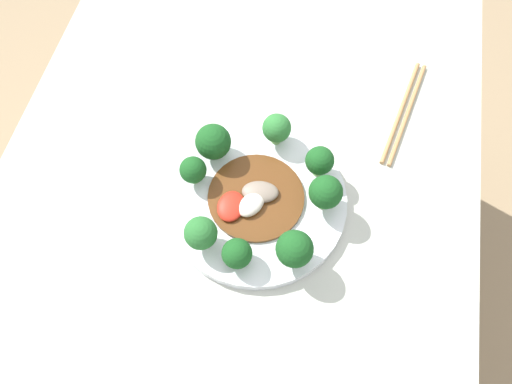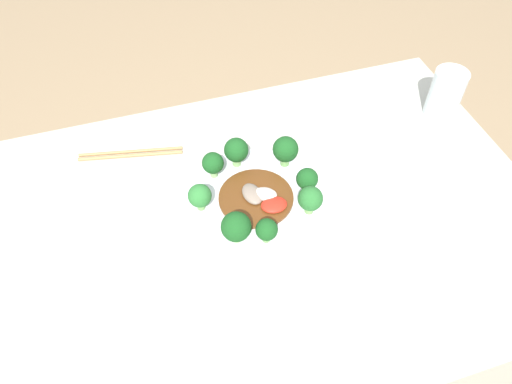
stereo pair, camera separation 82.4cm
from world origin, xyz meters
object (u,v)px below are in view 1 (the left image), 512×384
object	(u,v)px
broccoli_southwest	(213,142)
stirfry_center	(253,198)
broccoli_northwest	(320,161)
plate	(256,200)
broccoli_southeast	(201,233)
broccoli_south	(193,170)
chopsticks	(404,112)
broccoli_north	(326,193)
broccoli_west	(277,129)
broccoli_east	(237,254)
broccoli_northeast	(295,249)

from	to	relation	value
broccoli_southwest	stirfry_center	bearing A→B (deg)	48.56
broccoli_southwest	broccoli_northwest	bearing A→B (deg)	90.22
plate	stirfry_center	distance (m)	0.02
broccoli_southeast	broccoli_northwest	size ratio (longest dim) A/B	1.07
plate	broccoli_south	distance (m)	0.11
chopsticks	broccoli_north	bearing A→B (deg)	-28.43
broccoli_north	broccoli_west	world-z (taller)	broccoli_north
broccoli_east	chopsticks	xyz separation A→B (m)	(-0.32, 0.22, -0.04)
plate	broccoli_southeast	size ratio (longest dim) A/B	4.46
broccoli_west	broccoli_northwest	world-z (taller)	same
broccoli_southwest	broccoli_southeast	world-z (taller)	broccoli_southwest
broccoli_northeast	broccoli_southeast	world-z (taller)	broccoli_northeast
broccoli_north	broccoli_northwest	distance (m)	0.05
broccoli_northwest	broccoli_west	bearing A→B (deg)	-120.97
chopsticks	broccoli_south	bearing A→B (deg)	-56.57
broccoli_north	broccoli_northwest	xyz separation A→B (m)	(-0.05, -0.02, -0.00)
broccoli_north	broccoli_south	bearing A→B (deg)	-90.34
broccoli_north	stirfry_center	xyz separation A→B (m)	(0.01, -0.10, -0.03)
broccoli_northeast	broccoli_west	xyz separation A→B (m)	(-0.19, -0.06, -0.01)
chopsticks	stirfry_center	bearing A→B (deg)	-44.35
broccoli_southwest	broccoli_northwest	world-z (taller)	broccoli_southwest
broccoli_northeast	stirfry_center	distance (m)	0.11
broccoli_southeast	broccoli_east	xyz separation A→B (m)	(0.02, 0.05, -0.01)
broccoli_north	broccoli_east	size ratio (longest dim) A/B	1.30
broccoli_southeast	broccoli_southwest	bearing A→B (deg)	-172.56
plate	broccoli_south	bearing A→B (deg)	-96.49
broccoli_south	chopsticks	size ratio (longest dim) A/B	0.24
plate	broccoli_west	bearing A→B (deg)	174.42
broccoli_southeast	chopsticks	xyz separation A→B (m)	(-0.30, 0.27, -0.05)
broccoli_west	broccoli_south	bearing A→B (deg)	-48.62
broccoli_north	broccoli_east	xyz separation A→B (m)	(0.11, -0.10, -0.01)
broccoli_southwest	broccoli_east	size ratio (longest dim) A/B	1.26
plate	chopsticks	distance (m)	0.30
plate	broccoli_southeast	distance (m)	0.11
broccoli_east	broccoli_west	bearing A→B (deg)	175.66
broccoli_northeast	broccoli_east	size ratio (longest dim) A/B	1.35
plate	broccoli_east	distance (m)	0.11
broccoli_northeast	broccoli_southwest	world-z (taller)	broccoli_northeast
plate	stirfry_center	size ratio (longest dim) A/B	1.89
broccoli_northeast	broccoli_south	xyz separation A→B (m)	(-0.09, -0.17, -0.01)
stirfry_center	broccoli_southeast	bearing A→B (deg)	-34.39
plate	broccoli_west	size ratio (longest dim) A/B	4.73
broccoli_southwest	broccoli_east	bearing A→B (deg)	24.25
broccoli_southwest	chopsticks	world-z (taller)	broccoli_southwest
plate	broccoli_northwest	distance (m)	0.11
broccoli_north	broccoli_south	size ratio (longest dim) A/B	1.27
broccoli_west	broccoli_northwest	bearing A→B (deg)	59.03
broccoli_south	broccoli_southwest	bearing A→B (deg)	159.85
broccoli_southeast	broccoli_northwest	bearing A→B (deg)	136.04
plate	broccoli_northwest	bearing A→B (deg)	126.74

